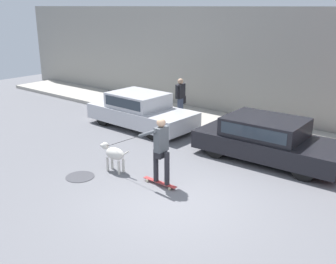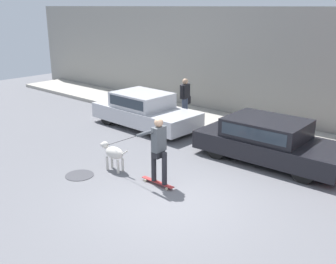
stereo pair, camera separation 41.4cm
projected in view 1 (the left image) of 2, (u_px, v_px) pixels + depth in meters
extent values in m
plane|color=slate|center=(174.00, 202.00, 9.08)|extent=(36.00, 36.00, 0.00)
cube|color=gray|center=(304.00, 71.00, 13.79)|extent=(32.00, 0.30, 4.31)
cube|color=#A39E93|center=(283.00, 136.00, 13.46)|extent=(30.00, 2.30, 0.15)
cylinder|color=black|center=(182.00, 121.00, 14.30)|extent=(0.65, 0.21, 0.65)
cylinder|color=black|center=(154.00, 131.00, 13.21)|extent=(0.65, 0.21, 0.65)
cylinder|color=black|center=(132.00, 109.00, 15.90)|extent=(0.65, 0.21, 0.65)
cylinder|color=black|center=(103.00, 117.00, 14.81)|extent=(0.65, 0.21, 0.65)
cube|color=#BCBCC1|center=(142.00, 115.00, 14.51)|extent=(4.21, 1.84, 0.56)
cube|color=#BCBCC1|center=(138.00, 100.00, 14.45)|extent=(2.05, 1.62, 0.54)
cube|color=#28333D|center=(122.00, 103.00, 13.87)|extent=(1.77, 0.05, 0.34)
cylinder|color=black|center=(323.00, 151.00, 11.34)|extent=(0.64, 0.22, 0.63)
cylinder|color=black|center=(304.00, 169.00, 10.13)|extent=(0.64, 0.22, 0.63)
cylinder|color=black|center=(241.00, 134.00, 12.87)|extent=(0.64, 0.22, 0.63)
cylinder|color=black|center=(216.00, 148.00, 11.65)|extent=(0.64, 0.22, 0.63)
cube|color=black|center=(269.00, 145.00, 11.45)|extent=(4.30, 1.98, 0.53)
cube|color=black|center=(265.00, 127.00, 11.39)|extent=(2.28, 1.73, 0.52)
cube|color=#28333D|center=(252.00, 133.00, 10.75)|extent=(1.96, 0.07, 0.33)
cylinder|color=beige|center=(108.00, 164.00, 10.76)|extent=(0.07, 0.07, 0.38)
cylinder|color=beige|center=(112.00, 162.00, 10.90)|extent=(0.07, 0.07, 0.38)
cylinder|color=beige|center=(119.00, 168.00, 10.52)|extent=(0.07, 0.07, 0.38)
cylinder|color=beige|center=(123.00, 166.00, 10.66)|extent=(0.07, 0.07, 0.38)
ellipsoid|color=beige|center=(115.00, 154.00, 10.61)|extent=(0.62, 0.37, 0.33)
sphere|color=beige|center=(105.00, 146.00, 10.77)|extent=(0.20, 0.20, 0.20)
cylinder|color=beige|center=(103.00, 146.00, 10.82)|extent=(0.12, 0.10, 0.09)
cylinder|color=beige|center=(126.00, 153.00, 10.36)|extent=(0.25, 0.06, 0.19)
cylinder|color=beige|center=(147.00, 181.00, 10.09)|extent=(0.07, 0.03, 0.07)
cylinder|color=beige|center=(151.00, 179.00, 10.21)|extent=(0.07, 0.03, 0.07)
cylinder|color=beige|center=(169.00, 189.00, 9.65)|extent=(0.07, 0.03, 0.07)
cylinder|color=beige|center=(173.00, 187.00, 9.77)|extent=(0.07, 0.03, 0.07)
cube|color=#A82D2D|center=(160.00, 182.00, 9.92)|extent=(1.02, 0.13, 0.02)
cylinder|color=#232328|center=(156.00, 165.00, 9.86)|extent=(0.13, 0.13, 0.85)
cylinder|color=#232328|center=(167.00, 169.00, 9.65)|extent=(0.13, 0.13, 0.85)
cube|color=#232328|center=(161.00, 154.00, 9.65)|extent=(0.16, 0.29, 0.17)
cube|color=#4C5156|center=(161.00, 139.00, 9.53)|extent=(0.19, 0.37, 0.62)
sphere|color=tan|center=(161.00, 123.00, 9.40)|extent=(0.22, 0.22, 0.22)
cylinder|color=#4C5156|center=(167.00, 138.00, 9.71)|extent=(0.08, 0.08, 0.59)
cylinder|color=#4C5156|center=(147.00, 134.00, 9.49)|extent=(0.57, 0.11, 0.31)
cylinder|color=black|center=(121.00, 142.00, 10.24)|extent=(1.39, 0.08, 0.63)
cylinder|color=#3D4760|center=(181.00, 107.00, 15.48)|extent=(0.16, 0.16, 0.75)
cylinder|color=#3D4760|center=(179.00, 108.00, 15.33)|extent=(0.16, 0.16, 0.75)
cube|color=black|center=(180.00, 91.00, 15.21)|extent=(0.29, 0.46, 0.55)
cylinder|color=black|center=(184.00, 90.00, 15.42)|extent=(0.10, 0.10, 0.52)
cylinder|color=black|center=(177.00, 92.00, 14.98)|extent=(0.10, 0.10, 0.52)
sphere|color=tan|center=(181.00, 81.00, 15.09)|extent=(0.22, 0.22, 0.22)
cube|color=black|center=(183.00, 100.00, 15.55)|extent=(0.14, 0.26, 0.30)
cylinder|color=#38383D|center=(80.00, 177.00, 10.41)|extent=(0.76, 0.76, 0.01)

